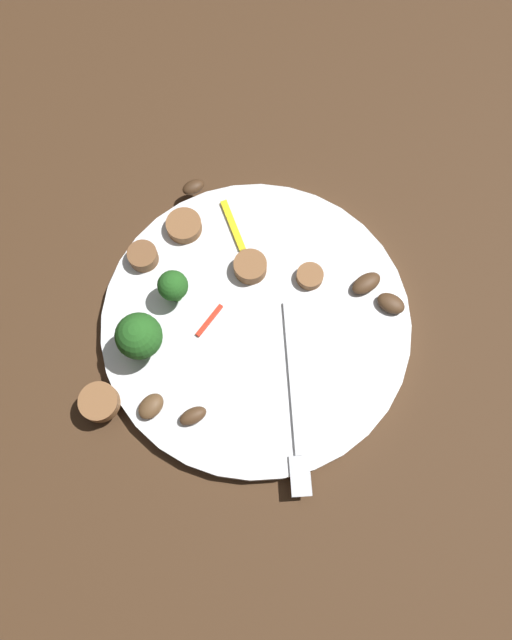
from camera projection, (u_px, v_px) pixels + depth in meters
ground_plane at (256, 326)px, 0.58m from camera, size 1.40×1.40×0.00m
plate at (256, 323)px, 0.58m from camera, size 0.30×0.30×0.02m
fork at (295, 410)px, 0.54m from camera, size 0.18×0.06×0.00m
broccoli_floret_0 at (173, 286)px, 0.55m from camera, size 0.03×0.03×0.04m
broccoli_floret_1 at (139, 336)px, 0.53m from camera, size 0.04×0.04×0.06m
sausage_slice_0 at (310, 276)px, 0.58m from camera, size 0.04×0.04×0.01m
sausage_slice_1 at (143, 256)px, 0.58m from camera, size 0.04×0.04×0.01m
sausage_slice_2 at (250, 267)px, 0.58m from camera, size 0.04×0.04×0.01m
sausage_slice_3 at (99, 402)px, 0.54m from camera, size 0.05×0.05×0.01m
sausage_slice_4 at (184, 226)px, 0.59m from camera, size 0.05×0.05×0.01m
mushroom_0 at (366, 283)px, 0.57m from camera, size 0.04×0.03×0.01m
mushroom_1 at (193, 187)px, 0.61m from camera, size 0.03×0.03×0.01m
mushroom_2 at (151, 406)px, 0.54m from camera, size 0.03×0.03×0.01m
mushroom_3 at (391, 303)px, 0.57m from camera, size 0.03×0.03×0.01m
mushroom_4 at (193, 416)px, 0.53m from camera, size 0.03×0.03×0.01m
pepper_strip_0 at (209, 320)px, 0.57m from camera, size 0.04×0.02×0.00m
pepper_strip_1 at (233, 225)px, 0.60m from camera, size 0.05×0.04×0.00m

